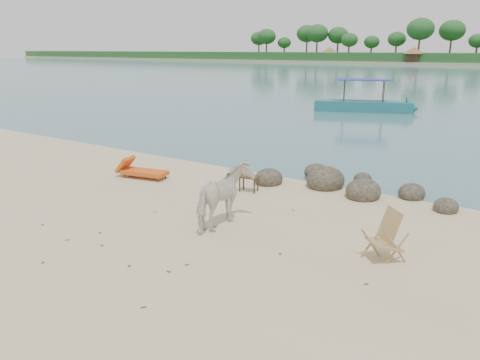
# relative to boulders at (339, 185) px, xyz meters

# --- Properties ---
(boulders) EXTENTS (6.18, 2.72, 0.90)m
(boulders) POSITION_rel_boulders_xyz_m (0.00, 0.00, 0.00)
(boulders) COLOR #2F2A1F
(boulders) RESTS_ON ground
(cow) EXTENTS (1.01, 1.90, 1.54)m
(cow) POSITION_rel_boulders_xyz_m (-1.08, -4.61, 0.60)
(cow) COLOR white
(cow) RESTS_ON ground
(side_table) EXTENTS (0.67, 0.49, 0.49)m
(side_table) POSITION_rel_boulders_xyz_m (-2.20, -1.81, 0.07)
(side_table) COLOR #332614
(side_table) RESTS_ON ground
(lounge_chair) EXTENTS (2.06, 1.07, 0.59)m
(lounge_chair) POSITION_rel_boulders_xyz_m (-6.01, -2.51, 0.12)
(lounge_chair) COLOR #D15618
(lounge_chair) RESTS_ON ground
(deck_chair) EXTENTS (0.97, 0.98, 1.03)m
(deck_chair) POSITION_rel_boulders_xyz_m (2.81, -4.29, 0.34)
(deck_chair) COLOR #A27C51
(deck_chair) RESTS_ON ground
(boat_near) EXTENTS (7.69, 4.27, 3.67)m
(boat_near) POSITION_rel_boulders_xyz_m (-6.34, 19.34, 1.66)
(boat_near) COLOR #1E666C
(boat_near) RESTS_ON water
(dead_leaves) EXTENTS (7.93, 6.26, 0.00)m
(dead_leaves) POSITION_rel_boulders_xyz_m (-1.58, -6.15, -0.17)
(dead_leaves) COLOR brown
(dead_leaves) RESTS_ON ground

